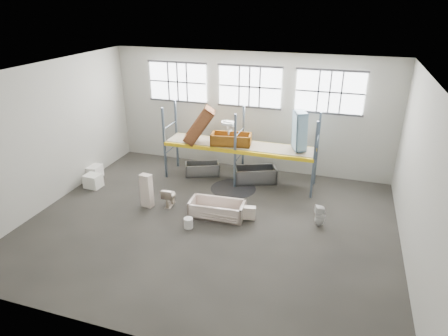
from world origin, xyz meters
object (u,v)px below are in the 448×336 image
at_px(steel_tub_left, 202,169).
at_px(steel_tub_right, 255,175).
at_px(bucket, 188,223).
at_px(carton_near, 93,181).
at_px(cistern_tall, 147,191).
at_px(rust_tub_flat, 231,139).
at_px(bathtub_beige, 217,209).
at_px(toilet_beige, 169,196).
at_px(blue_tub_upright, 300,131).
at_px(toilet_white, 320,216).

distance_m(steel_tub_left, steel_tub_right, 2.30).
relative_size(bucket, carton_near, 0.56).
distance_m(cistern_tall, steel_tub_right, 4.55).
bearing_deg(steel_tub_right, rust_tub_flat, -165.81).
height_order(bathtub_beige, cistern_tall, cistern_tall).
xyz_separation_m(bathtub_beige, toilet_beige, (-1.89, 0.22, 0.08)).
bearing_deg(carton_near, rust_tub_flat, 23.76).
xyz_separation_m(blue_tub_upright, bucket, (-2.92, -3.95, -2.22)).
bearing_deg(bathtub_beige, bucket, -127.15).
bearing_deg(blue_tub_upright, carton_near, -163.11).
height_order(steel_tub_left, blue_tub_upright, blue_tub_upright).
relative_size(bathtub_beige, carton_near, 3.04).
distance_m(bathtub_beige, rust_tub_flat, 3.27).
bearing_deg(bathtub_beige, steel_tub_left, 115.20).
bearing_deg(toilet_beige, carton_near, -9.53).
height_order(bathtub_beige, carton_near, bathtub_beige).
distance_m(toilet_beige, toilet_white, 5.33).
xyz_separation_m(toilet_beige, blue_tub_upright, (4.16, 2.75, 2.04)).
height_order(cistern_tall, toilet_white, cistern_tall).
bearing_deg(rust_tub_flat, toilet_beige, -120.02).
bearing_deg(steel_tub_left, bucket, -75.63).
bearing_deg(carton_near, toilet_beige, -6.73).
xyz_separation_m(steel_tub_left, bucket, (1.04, -4.07, -0.09)).
relative_size(toilet_white, steel_tub_right, 0.44).
distance_m(steel_tub_left, blue_tub_upright, 4.51).
distance_m(steel_tub_right, bucket, 4.28).
bearing_deg(rust_tub_flat, carton_near, -156.24).
bearing_deg(bathtub_beige, carton_near, 169.72).
relative_size(cistern_tall, blue_tub_upright, 0.85).
height_order(toilet_beige, steel_tub_left, toilet_beige).
distance_m(toilet_beige, blue_tub_upright, 5.39).
bearing_deg(bucket, carton_near, 161.23).
distance_m(bathtub_beige, blue_tub_upright, 4.29).
relative_size(steel_tub_left, steel_tub_right, 0.84).
bearing_deg(steel_tub_right, blue_tub_upright, -4.62).
distance_m(toilet_beige, cistern_tall, 0.84).
bearing_deg(steel_tub_left, bathtub_beige, -61.17).
bearing_deg(toilet_beige, toilet_white, 179.70).
xyz_separation_m(steel_tub_left, blue_tub_upright, (3.97, -0.12, 2.14)).
height_order(toilet_beige, cistern_tall, cistern_tall).
bearing_deg(toilet_beige, steel_tub_left, -96.68).
bearing_deg(blue_tub_upright, toilet_beige, -146.53).
bearing_deg(bathtub_beige, blue_tub_upright, 48.96).
height_order(steel_tub_right, blue_tub_upright, blue_tub_upright).
height_order(cistern_tall, steel_tub_right, cistern_tall).
distance_m(steel_tub_right, rust_tub_flat, 1.81).
bearing_deg(cistern_tall, steel_tub_left, 83.19).
bearing_deg(steel_tub_left, cistern_tall, -106.17).
height_order(toilet_beige, steel_tub_right, toilet_beige).
xyz_separation_m(cistern_tall, steel_tub_left, (0.92, 3.18, -0.37)).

